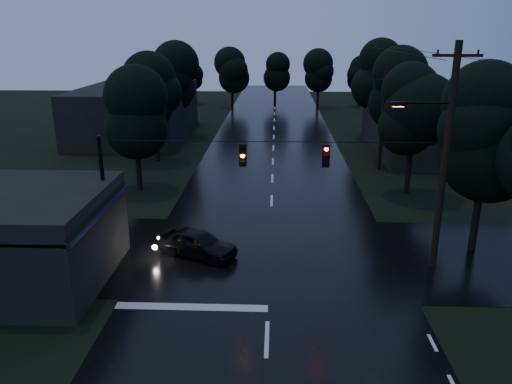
{
  "coord_description": "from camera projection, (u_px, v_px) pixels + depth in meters",
  "views": [
    {
      "loc": [
        0.23,
        -10.08,
        10.36
      ],
      "look_at": [
        -0.72,
        13.34,
        2.75
      ],
      "focal_mm": 35.0,
      "sensor_mm": 36.0,
      "label": 1
    }
  ],
  "objects": [
    {
      "name": "tree_right_c",
      "position": [
        379.0,
        74.0,
        48.44
      ],
      "size": [
        4.76,
        4.76,
        10.03
      ],
      "color": "black",
      "rests_on": "ground"
    },
    {
      "name": "anchor_pole_left",
      "position": [
        105.0,
        201.0,
        22.61
      ],
      "size": [
        0.18,
        0.18,
        6.0
      ],
      "primitive_type": "cylinder",
      "color": "black",
      "rests_on": "ground"
    },
    {
      "name": "tree_right_b",
      "position": [
        396.0,
        89.0,
        39.08
      ],
      "size": [
        4.48,
        4.48,
        9.44
      ],
      "color": "black",
      "rests_on": "ground"
    },
    {
      "name": "main_road",
      "position": [
        273.0,
        162.0,
        41.3
      ],
      "size": [
        12.0,
        120.0,
        0.02
      ],
      "primitive_type": "cube",
      "color": "black",
      "rests_on": "ground"
    },
    {
      "name": "span_signals",
      "position": [
        283.0,
        154.0,
        21.59
      ],
      "size": [
        15.0,
        0.37,
        1.12
      ],
      "color": "black",
      "rests_on": "ground"
    },
    {
      "name": "tree_left_c",
      "position": [
        171.0,
        77.0,
        49.35
      ],
      "size": [
        4.48,
        4.48,
        9.44
      ],
      "color": "black",
      "rests_on": "ground"
    },
    {
      "name": "cross_street",
      "position": [
        270.0,
        254.0,
        24.19
      ],
      "size": [
        60.0,
        9.0,
        0.02
      ],
      "primitive_type": "cube",
      "color": "black",
      "rests_on": "ground"
    },
    {
      "name": "building_far_right",
      "position": [
        432.0,
        128.0,
        43.88
      ],
      "size": [
        10.0,
        14.0,
        4.4
      ],
      "primitive_type": "cube",
      "color": "black",
      "rests_on": "ground"
    },
    {
      "name": "tree_left_a",
      "position": [
        134.0,
        113.0,
        32.43
      ],
      "size": [
        3.92,
        3.92,
        8.26
      ],
      "color": "black",
      "rests_on": "ground"
    },
    {
      "name": "tree_right_a",
      "position": [
        415.0,
        109.0,
        31.61
      ],
      "size": [
        4.2,
        4.2,
        8.85
      ],
      "color": "black",
      "rests_on": "ground"
    },
    {
      "name": "tree_left_b",
      "position": [
        154.0,
        93.0,
        39.94
      ],
      "size": [
        4.2,
        4.2,
        8.85
      ],
      "color": "black",
      "rests_on": "ground"
    },
    {
      "name": "utility_pole_far",
      "position": [
        382.0,
        120.0,
        37.88
      ],
      "size": [
        2.0,
        0.3,
        7.5
      ],
      "color": "black",
      "rests_on": "ground"
    },
    {
      "name": "tree_corner_near",
      "position": [
        489.0,
        130.0,
        22.9
      ],
      "size": [
        4.48,
        4.48,
        9.44
      ],
      "color": "black",
      "rests_on": "ground"
    },
    {
      "name": "utility_pole_main",
      "position": [
        443.0,
        156.0,
        21.33
      ],
      "size": [
        3.5,
        0.3,
        10.0
      ],
      "color": "black",
      "rests_on": "ground"
    },
    {
      "name": "building_far_left",
      "position": [
        136.0,
        112.0,
        50.58
      ],
      "size": [
        10.0,
        16.0,
        5.0
      ],
      "primitive_type": "cube",
      "color": "black",
      "rests_on": "ground"
    },
    {
      "name": "car",
      "position": [
        198.0,
        243.0,
        23.86
      ],
      "size": [
        4.18,
        2.97,
        1.32
      ],
      "primitive_type": "imported",
      "rotation": [
        0.0,
        0.0,
        1.16
      ],
      "color": "black",
      "rests_on": "ground"
    }
  ]
}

